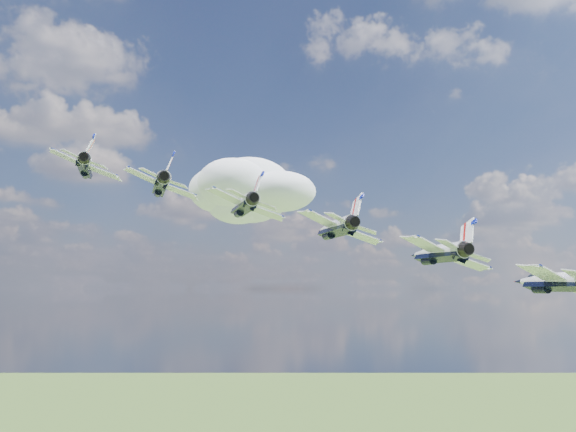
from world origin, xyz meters
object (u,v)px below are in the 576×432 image
jet_2 (244,205)px  jet_5 (552,281)px  jet_0 (87,167)px  jet_3 (335,228)px  jet_1 (161,185)px  jet_4 (437,253)px

jet_2 → jet_5: jet_2 is taller
jet_0 → jet_2: bearing=-33.4°
jet_3 → jet_5: 24.77m
jet_3 → jet_5: size_ratio=1.00×
jet_2 → jet_5: (24.49, -26.20, -9.73)m
jet_0 → jet_3: 37.16m
jet_1 → jet_5: 49.55m
jet_3 → jet_2: bearing=146.6°
jet_1 → jet_3: 24.77m
jet_1 → jet_2: bearing=-33.4°
jet_0 → jet_1: jet_0 is taller
jet_3 → jet_0: bearing=146.6°
jet_4 → jet_2: bearing=146.6°
jet_1 → jet_4: (24.49, -26.20, -9.73)m
jet_2 → jet_4: jet_2 is taller
jet_0 → jet_2: (16.33, -17.47, -6.49)m
jet_1 → jet_3: size_ratio=1.00×
jet_3 → jet_5: (16.33, -17.47, -6.49)m
jet_5 → jet_0: bearing=146.6°
jet_0 → jet_5: (40.82, -43.67, -16.21)m
jet_2 → jet_3: jet_2 is taller
jet_0 → jet_4: jet_0 is taller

